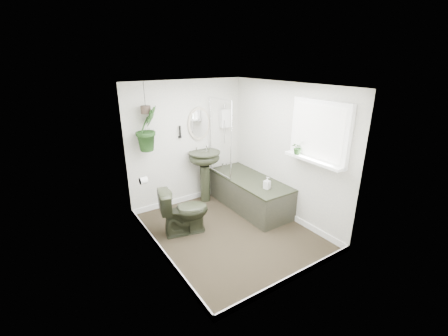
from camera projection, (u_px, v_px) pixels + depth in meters
floor at (229, 232)px, 4.86m from camera, size 2.30×2.80×0.02m
ceiling at (230, 84)px, 4.06m from camera, size 2.30×2.80×0.02m
wall_back at (187, 143)px, 5.57m from camera, size 2.30×0.02×2.30m
wall_front at (300, 200)px, 3.36m from camera, size 2.30×0.02×2.30m
wall_left at (155, 181)px, 3.86m from camera, size 0.02×2.80×2.30m
wall_right at (286, 152)px, 5.06m from camera, size 0.02×2.80×2.30m
skirting at (229, 229)px, 4.84m from camera, size 2.30×2.80×0.10m
bathtub at (250, 193)px, 5.56m from camera, size 0.72×1.72×0.58m
bath_screen at (220, 138)px, 5.44m from camera, size 0.04×0.72×1.40m
shower_box at (225, 118)px, 5.79m from camera, size 0.20×0.10×0.35m
oval_mirror at (199, 124)px, 5.55m from camera, size 0.46×0.03×0.62m
wall_sconce at (180, 132)px, 5.37m from camera, size 0.04×0.04×0.22m
toilet_roll_holder at (143, 181)px, 4.53m from camera, size 0.11×0.11×0.11m
window_recess at (320, 132)px, 4.30m from camera, size 0.08×1.00×0.90m
window_sill at (313, 160)px, 4.41m from camera, size 0.18×1.00×0.04m
window_blinds at (318, 132)px, 4.28m from camera, size 0.01×0.86×0.76m
toilet at (184, 211)px, 4.71m from camera, size 0.83×0.59×0.77m
pedestal_sink at (205, 176)px, 5.76m from camera, size 0.64×0.56×1.01m
sill_plant at (298, 147)px, 4.59m from camera, size 0.24×0.23×0.21m
hanging_plant at (147, 129)px, 4.90m from camera, size 0.50×0.45×0.74m
soap_bottle at (267, 183)px, 5.00m from camera, size 0.11×0.11×0.21m
hanging_pot at (146, 110)px, 4.79m from camera, size 0.16×0.16×0.12m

